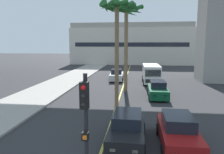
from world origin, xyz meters
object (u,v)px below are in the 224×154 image
traffic_light_median_near (86,125)px  palm_tree_mid_median (117,19)px  car_queue_front (127,129)px  car_queue_fourth (158,90)px  palm_tree_near_median (126,20)px  car_queue_third (178,132)px  delivery_van (151,73)px  car_queue_second (117,75)px

traffic_light_median_near → palm_tree_mid_median: bearing=90.8°
car_queue_front → palm_tree_mid_median: 8.85m
car_queue_fourth → palm_tree_near_median: palm_tree_near_median is taller
traffic_light_median_near → car_queue_third: bearing=52.8°
palm_tree_near_median → car_queue_third: bearing=-75.1°
car_queue_front → car_queue_third: (2.50, -0.05, 0.00)m
car_queue_fourth → palm_tree_near_median: bearing=143.3°
car_queue_third → traffic_light_median_near: size_ratio=0.98×
delivery_van → palm_tree_mid_median: (-3.39, -10.84, 5.61)m
car_queue_third → delivery_van: 17.14m
car_queue_fourth → palm_tree_mid_median: size_ratio=0.50×
car_queue_front → car_queue_third: size_ratio=1.01×
car_queue_front → delivery_van: 17.24m
car_queue_front → car_queue_fourth: 10.05m
car_queue_second → traffic_light_median_near: bearing=-86.7°
car_queue_second → palm_tree_mid_median: bearing=-84.4°
car_queue_front → car_queue_fourth: same height
car_queue_fourth → palm_tree_near_median: size_ratio=0.46×
car_queue_second → palm_tree_mid_median: 13.96m
palm_tree_mid_median → palm_tree_near_median: bearing=86.2°
car_queue_third → palm_tree_near_median: palm_tree_near_median is taller
traffic_light_median_near → palm_tree_near_median: size_ratio=0.47×
delivery_van → traffic_light_median_near: (-3.24, -21.71, 1.43)m
car_queue_second → delivery_van: 4.91m
car_queue_front → car_queue_second: 18.85m
car_queue_third → palm_tree_mid_median: bearing=120.1°
car_queue_front → palm_tree_mid_median: size_ratio=0.50×
car_queue_second → car_queue_fourth: size_ratio=1.01×
car_queue_front → palm_tree_mid_median: (-1.14, 6.24, 6.17)m
car_queue_front → palm_tree_near_median: bearing=93.5°
car_queue_fourth → delivery_van: delivery_van is taller
car_queue_fourth → palm_tree_mid_median: bearing=-135.4°
delivery_van → car_queue_front: bearing=-97.5°
car_queue_fourth → traffic_light_median_near: size_ratio=0.98×
delivery_van → palm_tree_mid_median: palm_tree_mid_median is taller
delivery_van → traffic_light_median_near: size_ratio=1.26×
car_queue_second → car_queue_third: size_ratio=1.01×
car_queue_second → car_queue_third: same height
palm_tree_mid_median → traffic_light_median_near: bearing=-89.2°
traffic_light_median_near → palm_tree_near_median: (0.24, 16.75, 4.69)m
car_queue_fourth → traffic_light_median_near: bearing=-103.4°
traffic_light_median_near → palm_tree_near_median: bearing=89.2°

